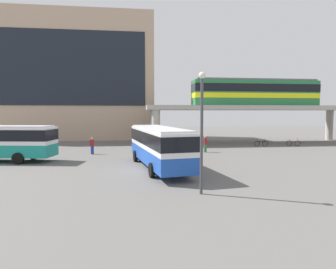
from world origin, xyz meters
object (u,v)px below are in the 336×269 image
(bus_main, at_px, (158,143))
(pedestrian_waiting_near_stop, at_px, (205,144))
(bicycle_red, at_px, (189,145))
(train, at_px, (255,92))
(bicycle_brown, at_px, (293,143))
(station_building, at_px, (68,79))
(bicycle_silver, at_px, (199,144))
(pedestrian_near_building, at_px, (140,143))
(bicycle_black, at_px, (261,143))
(pedestrian_at_kerb, at_px, (92,146))

(bus_main, bearing_deg, pedestrian_waiting_near_stop, 55.07)
(bicycle_red, xyz_separation_m, pedestrian_waiting_near_stop, (1.09, -3.56, 0.51))
(train, xyz_separation_m, bicycle_brown, (3.52, -4.45, -7.00))
(station_building, distance_m, bus_main, 32.61)
(bicycle_red, bearing_deg, bus_main, -111.89)
(bicycle_silver, distance_m, bicycle_red, 2.07)
(train, bearing_deg, station_building, 158.72)
(bicycle_silver, bearing_deg, station_building, 142.05)
(train, bearing_deg, pedestrian_near_building, -158.24)
(bicycle_brown, xyz_separation_m, bicycle_silver, (-12.73, 0.44, 0.00))
(train, relative_size, bicycle_red, 10.90)
(pedestrian_near_building, bearing_deg, station_building, 123.71)
(bus_main, distance_m, bicycle_red, 13.08)
(bicycle_brown, relative_size, bicycle_silver, 1.05)
(bicycle_silver, distance_m, bicycle_black, 8.37)
(bicycle_silver, bearing_deg, pedestrian_near_building, -160.51)
(bicycle_silver, distance_m, pedestrian_near_building, 8.03)
(bicycle_red, xyz_separation_m, bicycle_black, (9.85, 1.30, 0.00))
(pedestrian_waiting_near_stop, bearing_deg, train, 43.18)
(pedestrian_near_building, relative_size, pedestrian_waiting_near_stop, 0.96)
(bicycle_red, relative_size, pedestrian_at_kerb, 0.95)
(bicycle_black, height_order, pedestrian_waiting_near_stop, pedestrian_waiting_near_stop)
(station_building, height_order, bicycle_red, station_building)
(pedestrian_waiting_near_stop, bearing_deg, bicycle_black, 29.03)
(station_building, xyz_separation_m, pedestrian_near_building, (11.92, -17.87, -9.42))
(bicycle_silver, bearing_deg, train, 23.57)
(bicycle_red, distance_m, bicycle_black, 9.94)
(train, bearing_deg, bus_main, -131.60)
(bus_main, bearing_deg, station_building, 114.65)
(train, bearing_deg, bicycle_brown, -51.72)
(train, xyz_separation_m, bus_main, (-15.54, -17.50, -5.37))
(bus_main, bearing_deg, bicycle_red, 68.11)
(bicycle_red, height_order, pedestrian_near_building, pedestrian_near_building)
(pedestrian_near_building, relative_size, pedestrian_at_kerb, 0.98)
(station_building, height_order, pedestrian_near_building, station_building)
(pedestrian_waiting_near_stop, bearing_deg, bicycle_silver, 85.42)
(pedestrian_at_kerb, bearing_deg, bicycle_brown, 10.43)
(bus_main, distance_m, pedestrian_waiting_near_stop, 10.41)
(pedestrian_near_building, bearing_deg, bicycle_brown, 6.30)
(bicycle_brown, height_order, bicycle_black, same)
(pedestrian_near_building, bearing_deg, train, 21.76)
(pedestrian_near_building, bearing_deg, pedestrian_at_kerb, -154.50)
(bicycle_silver, bearing_deg, pedestrian_at_kerb, -158.02)
(bicycle_silver, height_order, bicycle_red, same)
(bicycle_red, height_order, bicycle_black, same)
(pedestrian_at_kerb, bearing_deg, pedestrian_waiting_near_stop, 0.50)
(station_building, bearing_deg, pedestrian_near_building, -56.29)
(station_building, bearing_deg, bicycle_red, -42.75)
(bus_main, distance_m, pedestrian_near_building, 10.94)
(bicycle_brown, bearing_deg, pedestrian_at_kerb, -169.57)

